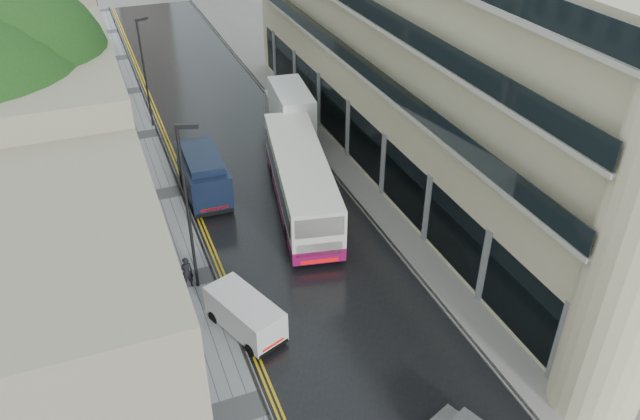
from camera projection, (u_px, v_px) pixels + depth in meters
road at (256, 178)px, 37.94m from camera, size 9.00×85.00×0.02m
left_sidewalk at (159, 195)px, 36.12m from camera, size 2.70×85.00×0.12m
right_sidewalk at (337, 162)px, 39.56m from camera, size 1.80×85.00×0.12m
old_shop_row at (69, 92)px, 33.74m from camera, size 4.50×56.00×12.00m
modern_block at (427, 53)px, 36.11m from camera, size 8.00×40.00×14.00m
tree_far at (14, 76)px, 35.12m from camera, size 9.24×9.24×12.46m
cream_bus at (287, 216)px, 31.53m from camera, size 4.82×11.95×3.18m
white_lorry at (280, 123)px, 40.08m from camera, size 2.93×7.31×3.73m
white_van at (250, 340)px, 25.22m from camera, size 2.88×4.10×1.71m
navy_van at (192, 192)px, 33.81m from camera, size 2.32×5.55×2.81m
pedestrian at (187, 272)px, 28.75m from camera, size 0.63×0.45×1.65m
lamp_post_near at (188, 212)px, 26.99m from camera, size 0.94×0.49×8.24m
lamp_post_far at (145, 75)px, 41.89m from camera, size 0.85×0.45×7.42m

